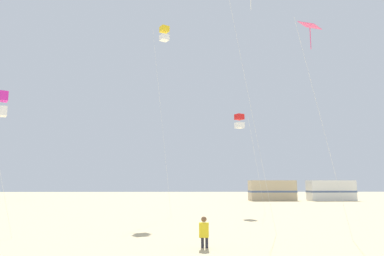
# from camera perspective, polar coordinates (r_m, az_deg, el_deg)

# --- Properties ---
(kite_flyer_standing) EXTENTS (0.37, 0.53, 1.16)m
(kite_flyer_standing) POSITION_cam_1_polar(r_m,az_deg,el_deg) (13.79, 1.90, -15.86)
(kite_flyer_standing) COLOR yellow
(kite_flyer_standing) RESTS_ON ground
(kite_diamond_white) EXTENTS (2.07, 2.05, 13.16)m
(kite_diamond_white) POSITION_cam_1_polar(r_m,az_deg,el_deg) (21.40, 9.09, 19.13)
(kite_diamond_white) COLOR silver
(kite_diamond_white) RESTS_ON ground
(kite_box_magenta) EXTENTS (1.43, 1.43, 6.54)m
(kite_box_magenta) POSITION_cam_1_polar(r_m,az_deg,el_deg) (18.92, -27.78, 3.36)
(kite_box_magenta) COLOR silver
(kite_box_magenta) RESTS_ON ground
(kite_box_scarlet) EXTENTS (2.39, 2.39, 7.94)m
(kite_box_scarlet) POSITION_cam_1_polar(r_m,az_deg,el_deg) (29.90, 7.41, 1.05)
(kite_box_scarlet) COLOR silver
(kite_box_scarlet) RESTS_ON ground
(kite_box_gold) EXTENTS (1.54, 1.26, 14.49)m
(kite_box_gold) POSITION_cam_1_polar(r_m,az_deg,el_deg) (29.45, -4.34, 14.41)
(kite_box_gold) COLOR silver
(kite_box_gold) RESTS_ON ground
(kite_diamond_rainbow) EXTENTS (2.02, 1.68, 10.07)m
(kite_diamond_rainbow) POSITION_cam_1_polar(r_m,az_deg,el_deg) (18.87, 18.03, 13.89)
(kite_diamond_rainbow) COLOR silver
(kite_diamond_rainbow) RESTS_ON ground
(rv_van_tan) EXTENTS (6.53, 2.60, 2.80)m
(rv_van_tan) POSITION_cam_1_polar(r_m,az_deg,el_deg) (53.18, 12.40, -9.51)
(rv_van_tan) COLOR #C6B28C
(rv_van_tan) RESTS_ON ground
(rv_van_white) EXTENTS (6.58, 2.77, 2.80)m
(rv_van_white) POSITION_cam_1_polar(r_m,az_deg,el_deg) (55.45, 20.87, -9.11)
(rv_van_white) COLOR white
(rv_van_white) RESTS_ON ground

